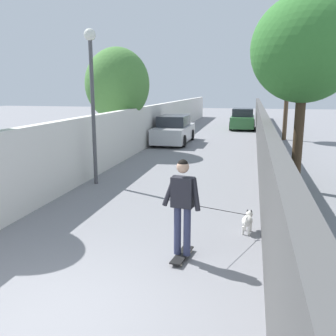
# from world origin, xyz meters

# --- Properties ---
(ground_plane) EXTENTS (80.00, 80.00, 0.00)m
(ground_plane) POSITION_xyz_m (14.00, 0.00, 0.00)
(ground_plane) COLOR gray
(wall_left) EXTENTS (48.00, 0.30, 2.11)m
(wall_left) POSITION_xyz_m (12.00, 2.92, 1.05)
(wall_left) COLOR silver
(wall_left) RESTS_ON ground
(fence_right) EXTENTS (48.00, 0.30, 2.00)m
(fence_right) POSITION_xyz_m (12.00, -2.92, 1.00)
(fence_right) COLOR #4C4C4C
(fence_right) RESTS_ON ground
(tree_left_near) EXTENTS (3.04, 3.04, 4.91)m
(tree_left_near) POSITION_xyz_m (13.00, 3.83, 3.20)
(tree_left_near) COLOR brown
(tree_left_near) RESTS_ON ground
(tree_right_mid) EXTENTS (3.02, 3.02, 5.61)m
(tree_right_mid) POSITION_xyz_m (7.50, -3.82, 4.08)
(tree_right_mid) COLOR #473523
(tree_right_mid) RESTS_ON ground
(tree_right_distant) EXTENTS (1.91, 1.91, 4.41)m
(tree_right_distant) POSITION_xyz_m (19.00, -4.38, 3.52)
(tree_right_distant) COLOR brown
(tree_right_distant) RESTS_ON ground
(lamp_post) EXTENTS (0.36, 0.36, 4.76)m
(lamp_post) POSITION_xyz_m (6.86, 2.37, 3.22)
(lamp_post) COLOR #4C4C51
(lamp_post) RESTS_ON ground
(skateboard) EXTENTS (0.82, 0.31, 0.08)m
(skateboard) POSITION_xyz_m (2.17, -1.35, 0.07)
(skateboard) COLOR black
(skateboard) RESTS_ON ground
(person_skateboarder) EXTENTS (0.27, 0.72, 1.75)m
(person_skateboarder) POSITION_xyz_m (2.17, -1.35, 1.11)
(person_skateboarder) COLOR #333859
(person_skateboarder) RESTS_ON skateboard
(dog) EXTENTS (1.83, 1.27, 1.06)m
(dog) POSITION_xyz_m (3.70, -2.47, 0.28)
(dog) COLOR white
(dog) RESTS_ON ground
(car_near) EXTENTS (4.40, 1.80, 1.54)m
(car_near) POSITION_xyz_m (16.22, 1.77, 0.72)
(car_near) COLOR silver
(car_near) RESTS_ON ground
(car_far) EXTENTS (3.82, 1.80, 1.54)m
(car_far) POSITION_xyz_m (24.53, -1.77, 0.71)
(car_far) COLOR #336B38
(car_far) RESTS_ON ground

